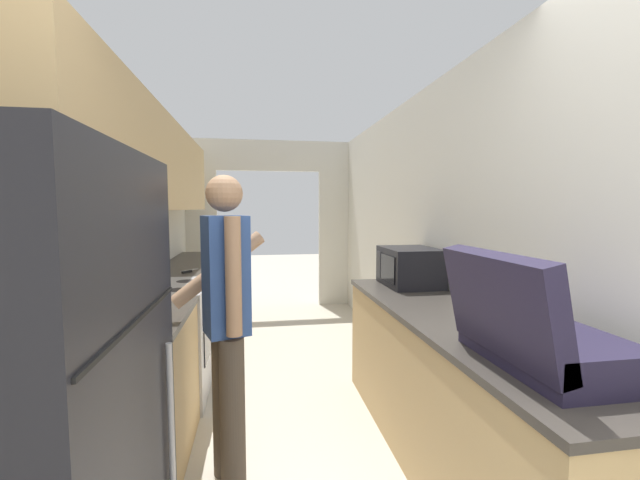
{
  "coord_description": "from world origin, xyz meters",
  "views": [
    {
      "loc": [
        -0.2,
        -0.57,
        1.5
      ],
      "look_at": [
        0.37,
        2.91,
        1.21
      ],
      "focal_mm": 22.0,
      "sensor_mm": 36.0,
      "label": 1
    }
  ],
  "objects_px": {
    "person": "(227,321)",
    "knife": "(188,271)",
    "refrigerator": "(9,456)",
    "suitcase": "(530,332)",
    "microwave": "(410,267)",
    "range_oven": "(168,340)"
  },
  "relations": [
    {
      "from": "suitcase",
      "to": "microwave",
      "type": "distance_m",
      "value": 1.58
    },
    {
      "from": "microwave",
      "to": "knife",
      "type": "distance_m",
      "value": 2.08
    },
    {
      "from": "person",
      "to": "knife",
      "type": "xyz_separation_m",
      "value": [
        -0.49,
        1.77,
        -0.0
      ]
    },
    {
      "from": "refrigerator",
      "to": "range_oven",
      "type": "distance_m",
      "value": 2.1
    },
    {
      "from": "refrigerator",
      "to": "knife",
      "type": "distance_m",
      "value": 2.73
    },
    {
      "from": "microwave",
      "to": "range_oven",
      "type": "bearing_deg",
      "value": 171.16
    },
    {
      "from": "person",
      "to": "knife",
      "type": "distance_m",
      "value": 1.84
    },
    {
      "from": "refrigerator",
      "to": "microwave",
      "type": "xyz_separation_m",
      "value": [
        1.86,
        1.77,
        0.21
      ]
    },
    {
      "from": "range_oven",
      "to": "suitcase",
      "type": "height_order",
      "value": "suitcase"
    },
    {
      "from": "refrigerator",
      "to": "person",
      "type": "height_order",
      "value": "person"
    },
    {
      "from": "refrigerator",
      "to": "suitcase",
      "type": "relative_size",
      "value": 2.56
    },
    {
      "from": "refrigerator",
      "to": "knife",
      "type": "height_order",
      "value": "refrigerator"
    },
    {
      "from": "range_oven",
      "to": "knife",
      "type": "relative_size",
      "value": 3.54
    },
    {
      "from": "microwave",
      "to": "suitcase",
      "type": "bearing_deg",
      "value": -95.6
    },
    {
      "from": "range_oven",
      "to": "suitcase",
      "type": "distance_m",
      "value": 2.62
    },
    {
      "from": "refrigerator",
      "to": "range_oven",
      "type": "bearing_deg",
      "value": 91.01
    },
    {
      "from": "refrigerator",
      "to": "suitcase",
      "type": "distance_m",
      "value": 1.72
    },
    {
      "from": "person",
      "to": "suitcase",
      "type": "distance_m",
      "value": 1.43
    },
    {
      "from": "person",
      "to": "knife",
      "type": "relative_size",
      "value": 5.74
    },
    {
      "from": "knife",
      "to": "person",
      "type": "bearing_deg",
      "value": -37.24
    },
    {
      "from": "refrigerator",
      "to": "person",
      "type": "distance_m",
      "value": 1.09
    },
    {
      "from": "person",
      "to": "suitcase",
      "type": "relative_size",
      "value": 2.58
    }
  ]
}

